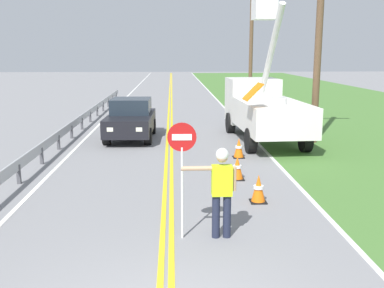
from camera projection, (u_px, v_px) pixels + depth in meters
name	position (u px, v px, depth m)	size (l,w,h in m)	color
grass_verge_right	(373.00, 117.00, 25.99)	(16.00, 110.00, 0.01)	#477533
centerline_yellow_left	(168.00, 118.00, 25.49)	(0.11, 110.00, 0.01)	yellow
centerline_yellow_right	(172.00, 118.00, 25.49)	(0.11, 110.00, 0.01)	yellow
edge_line_right	(234.00, 118.00, 25.65)	(0.12, 110.00, 0.01)	silver
edge_line_left	(105.00, 118.00, 25.34)	(0.12, 110.00, 0.01)	silver
flagger_worker	(221.00, 187.00, 8.91)	(1.09, 0.25, 1.83)	#1E2338
stop_sign_paddle	(182.00, 155.00, 8.74)	(0.56, 0.04, 2.33)	silver
utility_bucket_truck	(262.00, 106.00, 19.01)	(2.67, 6.91, 5.73)	white
oncoming_sedan_nearest	(131.00, 119.00, 19.30)	(2.01, 4.15, 1.70)	black
utility_pole_near	(319.00, 25.00, 17.76)	(1.80, 0.28, 8.98)	brown
utility_pole_mid	(251.00, 42.00, 34.07)	(1.80, 0.28, 8.40)	brown
traffic_cone_lead	(258.00, 189.00, 11.17)	(0.40, 0.40, 0.70)	orange
traffic_cone_mid	(237.00, 168.00, 13.17)	(0.40, 0.40, 0.70)	orange
traffic_cone_tail	(239.00, 148.00, 15.89)	(0.40, 0.40, 0.70)	orange
guardrail_left_shoulder	(77.00, 122.00, 20.54)	(0.10, 32.00, 0.71)	#9EA0A3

